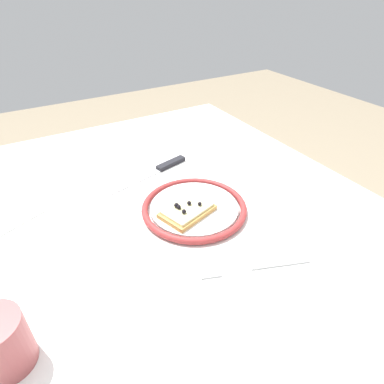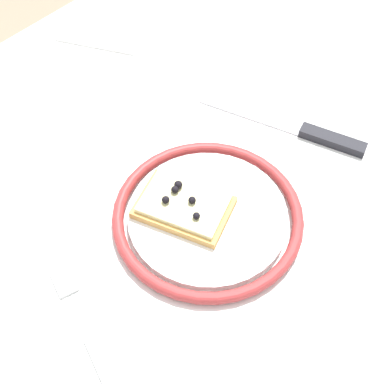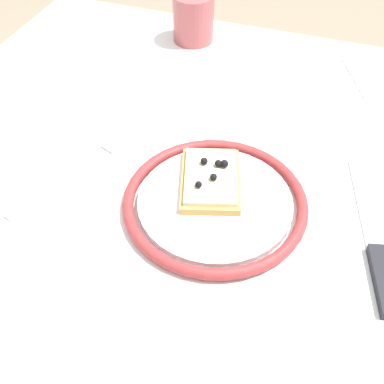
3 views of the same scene
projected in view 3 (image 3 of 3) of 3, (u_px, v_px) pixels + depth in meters
dining_table at (247, 235)px, 0.67m from camera, size 1.05×0.87×0.70m
plate at (215, 202)px, 0.59m from camera, size 0.23×0.23×0.02m
pizza_slice_near at (211, 179)px, 0.61m from camera, size 0.10×0.13×0.03m
knife at (377, 256)px, 0.54m from camera, size 0.08×0.24×0.01m
fork at (72, 173)px, 0.64m from camera, size 0.09×0.19×0.00m
cup at (193, 18)px, 0.86m from camera, size 0.07×0.07×0.08m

